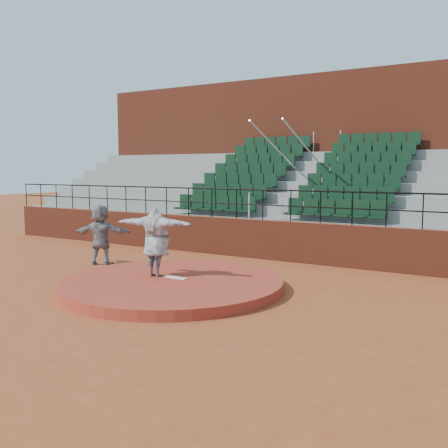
{
  "coord_description": "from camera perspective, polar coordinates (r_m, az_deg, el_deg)",
  "views": [
    {
      "loc": [
        7.38,
        -9.79,
        2.99
      ],
      "look_at": [
        0.0,
        2.5,
        1.4
      ],
      "focal_mm": 40.0,
      "sensor_mm": 36.0,
      "label": 1
    }
  ],
  "objects": [
    {
      "name": "wall_railing",
      "position": [
        16.55,
        4.47,
        2.98
      ],
      "size": [
        24.04,
        0.05,
        1.03
      ],
      "color": "black",
      "rests_on": "boundary_wall"
    },
    {
      "name": "press_box_facade",
      "position": [
        23.58,
        12.86,
        7.53
      ],
      "size": [
        24.0,
        3.0,
        7.1
      ],
      "primitive_type": "cube",
      "color": "maroon",
      "rests_on": "ground"
    },
    {
      "name": "boundary_wall",
      "position": [
        16.69,
        4.43,
        -1.75
      ],
      "size": [
        24.0,
        0.3,
        1.3
      ],
      "primitive_type": "cube",
      "color": "maroon",
      "rests_on": "ground"
    },
    {
      "name": "ground",
      "position": [
        12.62,
        -5.91,
        -7.41
      ],
      "size": [
        90.0,
        90.0,
        0.0
      ],
      "primitive_type": "plane",
      "color": "#984522",
      "rests_on": "ground"
    },
    {
      "name": "fielder",
      "position": [
        16.03,
        -13.9,
        -1.17
      ],
      "size": [
        1.84,
        1.2,
        1.9
      ],
      "primitive_type": "imported",
      "rotation": [
        0.0,
        0.0,
        3.54
      ],
      "color": "black",
      "rests_on": "ground"
    },
    {
      "name": "pitching_rubber",
      "position": [
        12.67,
        -5.51,
        -6.12
      ],
      "size": [
        0.6,
        0.15,
        0.03
      ],
      "primitive_type": "cube",
      "color": "white",
      "rests_on": "pitchers_mound"
    },
    {
      "name": "pitchers_mound",
      "position": [
        12.59,
        -5.91,
        -6.86
      ],
      "size": [
        5.5,
        5.5,
        0.25
      ],
      "primitive_type": "cylinder",
      "color": "#A33624",
      "rests_on": "ground"
    },
    {
      "name": "pitcher",
      "position": [
        12.83,
        -7.77,
        -2.03
      ],
      "size": [
        2.24,
        0.9,
        1.77
      ],
      "primitive_type": "imported",
      "rotation": [
        0.0,
        0.0,
        3.29
      ],
      "color": "black",
      "rests_on": "pitchers_mound"
    },
    {
      "name": "seating_deck",
      "position": [
        19.91,
        9.15,
        1.79
      ],
      "size": [
        24.0,
        5.97,
        4.63
      ],
      "color": "gray",
      "rests_on": "ground"
    }
  ]
}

